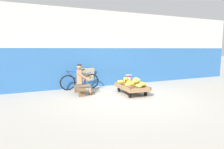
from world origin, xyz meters
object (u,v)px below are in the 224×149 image
banana_cart (132,88)px  vendor_seated (82,79)px  weighing_scale (129,78)px  shopping_bag (131,87)px  bicycle_near_left (80,81)px  low_bench (80,89)px  plastic_crate (129,85)px  sign_board (86,78)px

banana_cart → vendor_seated: size_ratio=1.31×
banana_cart → weighing_scale: (0.44, 1.00, 0.21)m
weighing_scale → shopping_bag: weighing_scale is taller
vendor_seated → shopping_bag: bearing=-3.8°
banana_cart → weighing_scale: size_ratio=4.99×
weighing_scale → bicycle_near_left: 2.10m
vendor_seated → weighing_scale: vendor_seated is taller
shopping_bag → low_bench: bearing=175.6°
plastic_crate → bicycle_near_left: size_ratio=0.22×
vendor_seated → bicycle_near_left: vendor_seated is taller
bicycle_near_left → banana_cart: bearing=-47.2°
low_bench → weighing_scale: bearing=5.3°
weighing_scale → sign_board: (-1.62, 0.96, -0.02)m
banana_cart → plastic_crate: (0.44, 1.00, -0.09)m
sign_board → vendor_seated: bearing=-114.0°
weighing_scale → sign_board: size_ratio=0.34×
plastic_crate → weighing_scale: 0.30m
vendor_seated → bicycle_near_left: (0.17, 0.91, -0.21)m
vendor_seated → banana_cart: bearing=-24.0°
vendor_seated → bicycle_near_left: 0.95m
low_bench → bicycle_near_left: (0.25, 0.88, 0.15)m
banana_cart → sign_board: bearing=121.1°
banana_cart → sign_board: 2.29m
weighing_scale → bicycle_near_left: bicycle_near_left is taller
banana_cart → plastic_crate: 1.09m
weighing_scale → bicycle_near_left: bearing=161.3°
vendor_seated → shopping_bag: (2.07, -0.14, -0.45)m
vendor_seated → sign_board: (0.53, 1.20, -0.14)m
low_bench → bicycle_near_left: 0.93m
weighing_scale → shopping_bag: bearing=-102.6°
bicycle_near_left → plastic_crate: bearing=-18.7°
vendor_seated → shopping_bag: vendor_seated is taller
low_bench → shopping_bag: bearing=-4.4°
vendor_seated → shopping_bag: 2.12m
vendor_seated → weighing_scale: bearing=6.2°
plastic_crate → banana_cart: bearing=-113.6°
banana_cart → shopping_bag: size_ratio=6.24×
vendor_seated → plastic_crate: vendor_seated is taller
plastic_crate → shopping_bag: size_ratio=1.50×
banana_cart → weighing_scale: bearing=66.3°
sign_board → shopping_bag: (1.53, -1.33, -0.31)m
low_bench → sign_board: bearing=62.1°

